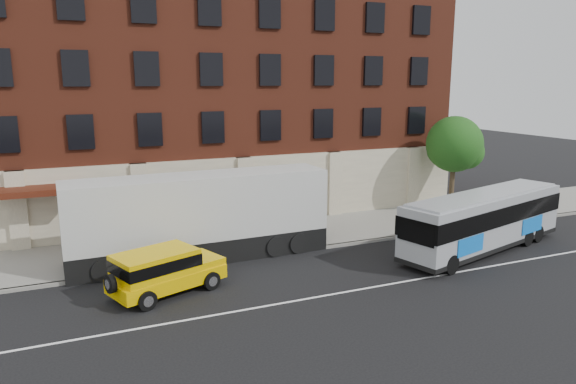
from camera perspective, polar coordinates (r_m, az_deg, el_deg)
name	(u,v)px	position (r m, az deg, el deg)	size (l,w,h in m)	color
ground	(340,299)	(21.64, 5.57, -11.38)	(120.00, 120.00, 0.00)	black
sidewalk	(261,237)	(29.33, -2.94, -4.88)	(60.00, 6.00, 0.15)	gray
kerb	(282,253)	(26.67, -0.68, -6.59)	(60.00, 0.25, 0.15)	gray
lane_line	(334,294)	(22.04, 4.94, -10.91)	(60.00, 0.12, 0.01)	white
building	(218,96)	(35.63, -7.60, 10.27)	(30.00, 12.10, 15.00)	maroon
sign_pole	(101,246)	(24.57, -19.53, -5.56)	(0.30, 0.20, 2.50)	slate
street_tree	(455,146)	(35.75, 17.55, 4.72)	(3.60, 3.60, 6.20)	#3E2F1F
city_bus	(484,219)	(28.63, 20.39, -2.75)	(11.22, 5.14, 3.01)	#94979C
yellow_suv	(162,269)	(22.18, -13.38, -8.10)	(5.00, 3.38, 1.87)	#EAB900
shipping_container	(201,218)	(25.86, -9.41, -2.76)	(12.53, 2.88, 4.16)	black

